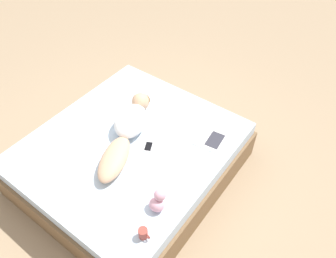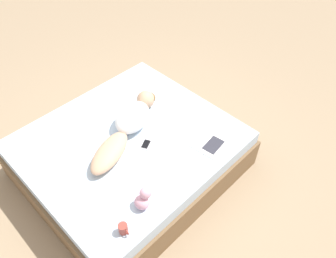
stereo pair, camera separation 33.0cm
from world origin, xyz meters
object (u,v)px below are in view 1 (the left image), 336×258
(person, at_px, (128,128))
(open_magazine, at_px, (206,137))
(cell_phone, at_px, (148,147))
(coffee_mug, at_px, (143,233))

(person, distance_m, open_magazine, 0.78)
(open_magazine, height_order, cell_phone, same)
(open_magazine, bearing_deg, cell_phone, -137.03)
(person, xyz_separation_m, open_magazine, (0.65, 0.44, -0.09))
(cell_phone, bearing_deg, coffee_mug, -79.73)
(open_magazine, relative_size, cell_phone, 2.91)
(cell_phone, bearing_deg, person, 150.98)
(open_magazine, xyz_separation_m, coffee_mug, (0.17, -1.19, 0.04))
(person, bearing_deg, cell_phone, -24.93)
(open_magazine, xyz_separation_m, cell_phone, (-0.38, -0.45, 0.00))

